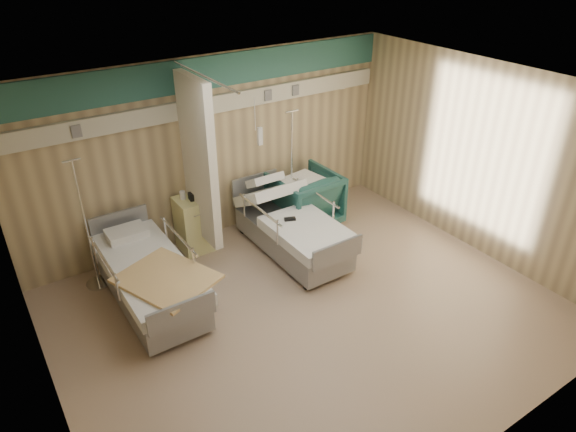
{
  "coord_description": "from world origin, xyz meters",
  "views": [
    {
      "loc": [
        -3.07,
        -4.1,
        4.32
      ],
      "look_at": [
        0.06,
        0.6,
        1.12
      ],
      "focal_mm": 32.0,
      "sensor_mm": 36.0,
      "label": 1
    }
  ],
  "objects_px": {
    "bed_right": "(292,234)",
    "iv_stand_right": "(291,201)",
    "iv_stand_left": "(94,261)",
    "visitor_armchair": "(304,199)",
    "bedside_cabinet": "(195,224)",
    "bed_left": "(150,284)"
  },
  "relations": [
    {
      "from": "bed_right",
      "to": "bed_left",
      "type": "distance_m",
      "value": 2.2
    },
    {
      "from": "bed_right",
      "to": "iv_stand_right",
      "type": "bearing_deg",
      "value": 56.55
    },
    {
      "from": "bed_left",
      "to": "bedside_cabinet",
      "type": "relative_size",
      "value": 2.54
    },
    {
      "from": "bed_right",
      "to": "visitor_armchair",
      "type": "distance_m",
      "value": 0.9
    },
    {
      "from": "bedside_cabinet",
      "to": "iv_stand_right",
      "type": "distance_m",
      "value": 1.66
    },
    {
      "from": "iv_stand_right",
      "to": "iv_stand_left",
      "type": "height_order",
      "value": "iv_stand_right"
    },
    {
      "from": "bed_left",
      "to": "visitor_armchair",
      "type": "distance_m",
      "value": 2.92
    },
    {
      "from": "bed_right",
      "to": "iv_stand_right",
      "type": "relative_size",
      "value": 1.12
    },
    {
      "from": "bed_right",
      "to": "bed_left",
      "type": "relative_size",
      "value": 1.0
    },
    {
      "from": "bed_left",
      "to": "iv_stand_left",
      "type": "bearing_deg",
      "value": 120.65
    },
    {
      "from": "bedside_cabinet",
      "to": "iv_stand_left",
      "type": "xyz_separation_m",
      "value": [
        -1.53,
        -0.09,
        -0.04
      ]
    },
    {
      "from": "bedside_cabinet",
      "to": "iv_stand_left",
      "type": "bearing_deg",
      "value": -176.64
    },
    {
      "from": "iv_stand_left",
      "to": "iv_stand_right",
      "type": "bearing_deg",
      "value": -0.96
    },
    {
      "from": "bedside_cabinet",
      "to": "bed_right",
      "type": "bearing_deg",
      "value": -38.05
    },
    {
      "from": "bed_left",
      "to": "bedside_cabinet",
      "type": "bearing_deg",
      "value": 40.6
    },
    {
      "from": "bed_right",
      "to": "iv_stand_right",
      "type": "height_order",
      "value": "iv_stand_right"
    },
    {
      "from": "iv_stand_left",
      "to": "visitor_armchair",
      "type": "bearing_deg",
      "value": -3.61
    },
    {
      "from": "visitor_armchair",
      "to": "iv_stand_left",
      "type": "bearing_deg",
      "value": -4.73
    },
    {
      "from": "visitor_armchair",
      "to": "iv_stand_right",
      "type": "relative_size",
      "value": 0.52
    },
    {
      "from": "visitor_armchair",
      "to": "bed_right",
      "type": "bearing_deg",
      "value": 41.59
    },
    {
      "from": "visitor_armchair",
      "to": "bed_left",
      "type": "bearing_deg",
      "value": 10.77
    },
    {
      "from": "bed_right",
      "to": "visitor_armchair",
      "type": "bearing_deg",
      "value": 42.71
    }
  ]
}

